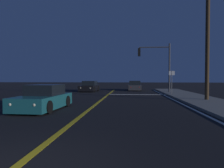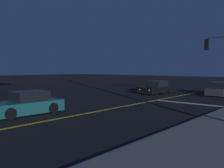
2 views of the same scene
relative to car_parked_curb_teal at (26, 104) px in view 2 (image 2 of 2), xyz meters
The scene contains 7 objects.
sidewalk_right 10.23m from the car_parked_curb_teal, 12.77° to the left, with size 3.20×35.32×0.15m, color slate.
lane_line_center 3.41m from the car_parked_curb_teal, 42.24° to the left, with size 0.20×33.35×0.01m, color gold.
lane_line_edge_right 8.44m from the car_parked_curb_teal, 15.56° to the left, with size 0.16×33.35×0.01m, color silver.
stop_bar 11.89m from the car_parked_curb_teal, 62.83° to the left, with size 5.87×0.50×0.01m, color silver.
car_parked_curb_teal is the anchor object (origin of this frame).
car_mid_block_black 15.45m from the car_parked_curb_teal, 91.68° to the left, with size 2.12×4.24×1.34m.
car_far_approaching_charcoal 18.77m from the car_parked_curb_teal, 73.23° to the left, with size 1.86×4.16×1.34m.
Camera 2 is at (10.72, 0.01, 2.70)m, focal length 39.45 mm.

